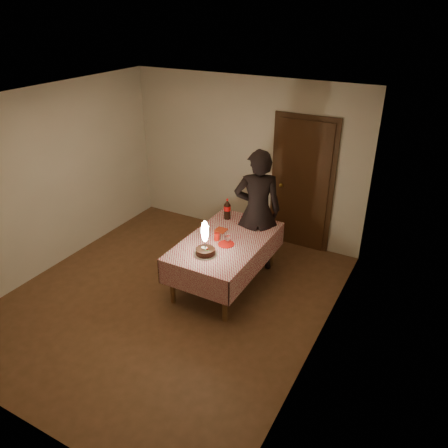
{
  "coord_description": "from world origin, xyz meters",
  "views": [
    {
      "loc": [
        2.94,
        -3.84,
        3.57
      ],
      "look_at": [
        0.49,
        0.65,
        0.95
      ],
      "focal_mm": 35.0,
      "sensor_mm": 36.0,
      "label": 1
    }
  ],
  "objects": [
    {
      "name": "red_cup",
      "position": [
        0.39,
        0.64,
        0.74
      ],
      "size": [
        0.08,
        0.08,
        0.1
      ],
      "primitive_type": "cylinder",
      "color": "#B7160C",
      "rests_on": "dining_table"
    },
    {
      "name": "napkin_stack",
      "position": [
        0.31,
        0.9,
        0.7
      ],
      "size": [
        0.15,
        0.15,
        0.02
      ],
      "primitive_type": "cube",
      "color": "#AC2D13",
      "rests_on": "dining_table"
    },
    {
      "name": "amber_bottle_right",
      "position": [
        0.7,
        1.28,
        0.81
      ],
      "size": [
        0.06,
        0.06,
        0.25
      ],
      "color": "#5A390F",
      "rests_on": "dining_table"
    },
    {
      "name": "ground",
      "position": [
        0.0,
        0.0,
        0.0
      ],
      "size": [
        4.0,
        4.5,
        0.01
      ],
      "primitive_type": "cube",
      "color": "brown",
      "rests_on": "ground"
    },
    {
      "name": "photographer",
      "position": [
        0.68,
        1.3,
        0.91
      ],
      "size": [
        0.79,
        0.69,
        1.83
      ],
      "color": "black",
      "rests_on": "ground"
    },
    {
      "name": "dining_table",
      "position": [
        0.49,
        0.7,
        0.59
      ],
      "size": [
        1.02,
        1.72,
        0.69
      ],
      "color": "brown",
      "rests_on": "ground"
    },
    {
      "name": "cola_bottle",
      "position": [
        0.2,
        1.28,
        0.84
      ],
      "size": [
        0.1,
        0.1,
        0.32
      ],
      "color": "black",
      "rests_on": "dining_table"
    },
    {
      "name": "birthday_cake",
      "position": [
        0.44,
        0.25,
        0.82
      ],
      "size": [
        0.31,
        0.31,
        0.47
      ],
      "color": "white",
      "rests_on": "dining_table"
    },
    {
      "name": "room_shell",
      "position": [
        0.03,
        0.08,
        1.65
      ],
      "size": [
        4.04,
        4.54,
        2.62
      ],
      "color": "beige",
      "rests_on": "ground"
    },
    {
      "name": "red_plate",
      "position": [
        0.55,
        0.59,
        0.69
      ],
      "size": [
        0.22,
        0.22,
        0.01
      ],
      "primitive_type": "cylinder",
      "color": "red",
      "rests_on": "dining_table"
    },
    {
      "name": "clear_cup",
      "position": [
        0.54,
        0.66,
        0.73
      ],
      "size": [
        0.07,
        0.07,
        0.09
      ],
      "primitive_type": "cylinder",
      "color": "silver",
      "rests_on": "dining_table"
    }
  ]
}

